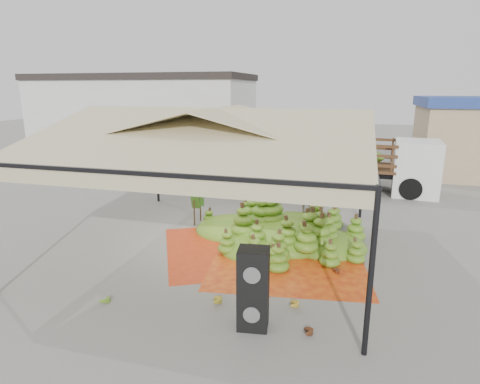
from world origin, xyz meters
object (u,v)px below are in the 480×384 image
(truck_left, at_px, (257,152))
(speaker_stack, at_px, (253,289))
(banana_heap, at_px, (280,220))
(vendor, at_px, (308,190))
(truck_right, at_px, (364,159))

(truck_left, bearing_deg, speaker_stack, -94.95)
(banana_heap, xyz_separation_m, vendor, (0.51, 2.88, 0.30))
(speaker_stack, relative_size, truck_right, 0.23)
(banana_heap, xyz_separation_m, speaker_stack, (0.33, -4.76, 0.20))
(vendor, bearing_deg, speaker_stack, 110.93)
(speaker_stack, height_order, truck_right, truck_right)
(banana_heap, relative_size, truck_right, 0.81)
(banana_heap, xyz_separation_m, truck_right, (2.51, 7.20, 0.84))
(banana_heap, height_order, truck_right, truck_right)
(truck_left, bearing_deg, truck_right, -26.10)
(speaker_stack, distance_m, truck_right, 12.17)
(vendor, height_order, truck_left, truck_left)
(speaker_stack, distance_m, truck_left, 13.04)
(vendor, bearing_deg, truck_right, -92.61)
(banana_heap, height_order, vendor, vendor)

